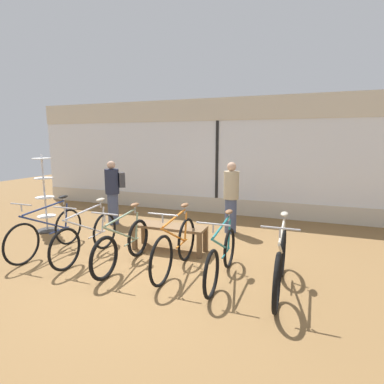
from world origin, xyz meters
TOP-DOWN VIEW (x-y plane):
  - ground_plane at (0.00, 0.00)m, footprint 24.00×24.00m
  - shop_back_wall at (0.00, 3.86)m, footprint 12.00×0.08m
  - bicycle_far_left at (-2.09, -0.20)m, footprint 0.46×1.79m
  - bicycle_left at (-1.26, -0.13)m, footprint 0.46×1.74m
  - bicycle_center_left at (-0.46, -0.22)m, footprint 0.46×1.67m
  - bicycle_center_right at (0.43, -0.09)m, footprint 0.46×1.74m
  - bicycle_right at (1.20, -0.14)m, footprint 0.46×1.69m
  - bicycle_far_right at (2.04, -0.19)m, footprint 0.46×1.79m
  - accessory_rack at (-3.22, 0.86)m, footprint 0.48×0.48m
  - display_bench at (-0.04, 0.72)m, footprint 1.40×0.44m
  - customer_near_rack at (-2.11, 1.91)m, footprint 0.56×0.53m
  - customer_by_window at (0.79, 2.22)m, footprint 0.44×0.44m

SIDE VIEW (x-z plane):
  - ground_plane at x=0.00m, z-range 0.00..0.00m
  - bicycle_center_left at x=-0.46m, z-range -0.14..0.88m
  - bicycle_right at x=1.20m, z-range -0.13..0.88m
  - bicycle_left at x=-1.26m, z-range -0.13..0.91m
  - display_bench at x=-0.04m, z-range 0.16..0.65m
  - bicycle_far_right at x=2.04m, z-range -0.13..0.93m
  - bicycle_far_left at x=-2.09m, z-range -0.12..0.92m
  - bicycle_center_right at x=0.43m, z-range -0.12..0.94m
  - accessory_rack at x=-3.22m, z-range -0.16..1.61m
  - customer_by_window at x=0.79m, z-range 0.04..1.64m
  - customer_near_rack at x=-2.11m, z-range 0.06..1.63m
  - shop_back_wall at x=0.00m, z-range 0.04..3.24m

